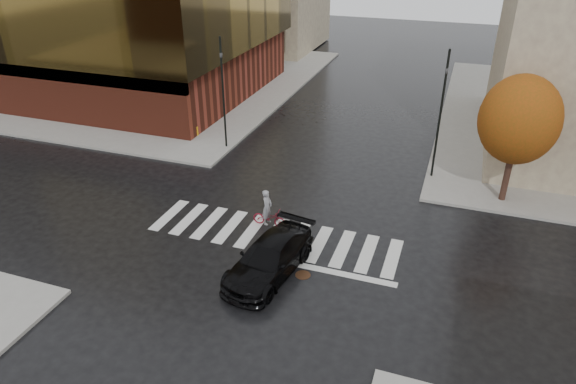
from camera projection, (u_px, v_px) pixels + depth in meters
name	position (u px, v px, depth m)	size (l,w,h in m)	color
ground	(269.00, 241.00, 23.32)	(120.00, 120.00, 0.00)	black
sidewalk_nw	(139.00, 77.00, 46.88)	(30.00, 30.00, 0.15)	gray
crosswalk	(273.00, 235.00, 23.73)	(12.00, 3.00, 0.01)	silver
tree_ne_a	(519.00, 120.00, 24.44)	(3.80, 3.80, 6.50)	black
sedan	(269.00, 258.00, 20.85)	(2.08, 5.12, 1.49)	black
cyclist	(269.00, 214.00, 24.20)	(1.65, 0.65, 1.86)	maroon
traffic_light_nw	(223.00, 87.00, 30.79)	(0.21, 0.19, 6.83)	black
traffic_light_ne	(441.00, 108.00, 27.00)	(0.16, 0.19, 7.06)	black
fire_hydrant	(197.00, 130.00, 34.04)	(0.23, 0.23, 0.65)	orange
manhole	(303.00, 275.00, 21.08)	(0.64, 0.64, 0.01)	#4C2E1B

